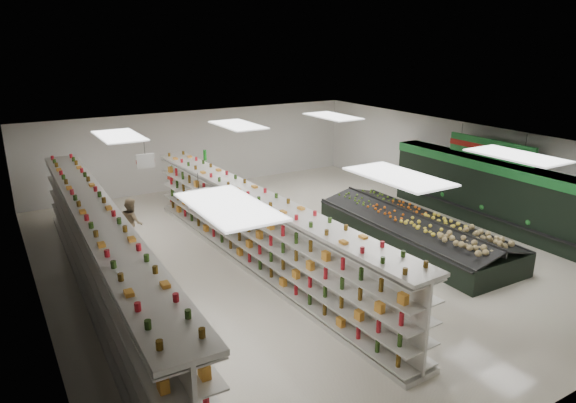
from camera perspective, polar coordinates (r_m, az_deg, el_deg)
floor at (r=15.37m, az=1.22°, el=-5.32°), size 16.00×16.00×0.00m
ceiling at (r=14.42m, az=1.30°, el=6.47°), size 14.00×16.00×0.02m
wall_back at (r=21.79m, az=-10.05°, el=5.77°), size 14.00×0.02×3.20m
wall_front at (r=9.59m, az=28.20°, el=-11.97°), size 14.00×0.02×3.20m
wall_left at (r=12.76m, az=-26.52°, el=-4.47°), size 0.02×16.00×3.20m
wall_right at (r=19.34m, az=19.15°, el=3.54°), size 0.02×16.00×3.20m
produce_wall_case at (r=18.17m, az=21.64°, el=1.22°), size 0.93×8.00×2.20m
aisle_sign_near at (r=11.13m, az=-9.87°, el=0.42°), size 0.52×0.06×0.75m
aisle_sign_far at (r=14.82m, az=-15.55°, el=4.36°), size 0.52×0.06×0.75m
hortifruti_banner at (r=17.63m, az=21.58°, el=5.48°), size 0.12×3.20×0.95m
gondola_left at (r=12.86m, az=-19.97°, el=-6.17°), size 1.29×13.05×2.26m
gondola_center at (r=13.92m, az=-3.42°, el=-3.61°), size 1.43×12.03×2.08m
produce_island at (r=16.07m, az=13.73°, el=-3.05°), size 2.54×6.71×1.00m
soda_endcap at (r=20.00m, az=-10.83°, el=2.49°), size 1.58×1.25×1.79m
shopper_main at (r=12.67m, az=3.20°, el=-6.26°), size 0.76×0.69×1.74m
shopper_background at (r=16.05m, az=-16.95°, el=-2.22°), size 0.47×0.74×1.50m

